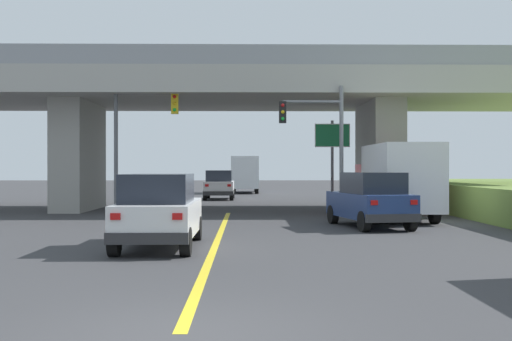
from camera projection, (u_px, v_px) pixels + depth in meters
name	position (u px, v px, depth m)	size (l,w,h in m)	color
ground	(230.00, 210.00, 33.51)	(160.00, 160.00, 0.00)	#353538
overpass_bridge	(230.00, 103.00, 33.49)	(34.11, 9.58, 7.75)	#A8A59E
lane_divider_stripe	(218.00, 239.00, 19.69)	(0.20, 22.61, 0.01)	yellow
suv_lead	(159.00, 211.00, 17.43)	(2.02, 4.72, 2.02)	silver
suv_crossing	(370.00, 200.00, 23.47)	(2.69, 4.82, 2.02)	navy
box_truck	(397.00, 180.00, 27.07)	(2.33, 7.30, 3.15)	red
sedan_oncoming	(219.00, 185.00, 44.45)	(2.03, 4.48, 2.02)	silver
traffic_signal_nearside	(321.00, 134.00, 28.61)	(2.88, 0.36, 5.86)	slate
traffic_signal_farside	(136.00, 129.00, 29.46)	(2.96, 0.36, 6.14)	#56595E
highway_sign	(332.00, 144.00, 32.00)	(1.76, 0.17, 4.56)	#56595E
semi_truck_distant	(245.00, 174.00, 56.16)	(2.33, 6.94, 3.17)	navy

